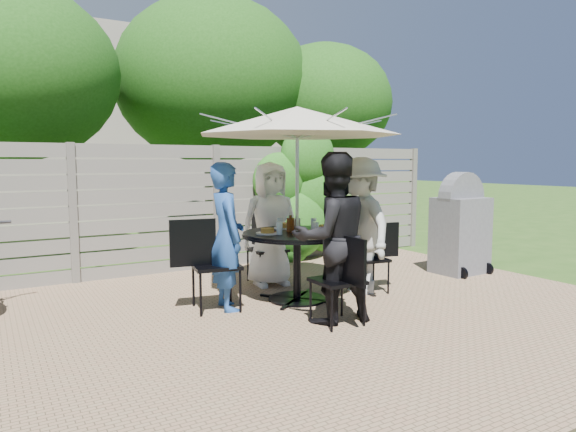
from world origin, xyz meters
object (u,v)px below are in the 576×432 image
person_left (226,237)px  plate_extra (323,232)px  person_right (360,227)px  chair_right (369,272)px  chair_front (338,299)px  plate_back (285,226)px  glass_right (314,224)px  plate_left (267,232)px  bbq_grill (460,228)px  syrup_jug (290,225)px  glass_front (316,228)px  glass_back (280,224)px  patio_table (297,253)px  plate_front (311,234)px  umbrella (297,121)px  glass_left (279,228)px  plate_right (325,228)px  person_front (332,238)px  person_back (270,224)px  chair_back (267,263)px  coffee_cup (297,224)px  chair_left (215,284)px

person_left → plate_extra: (0.96, -0.43, 0.03)m
person_right → chair_right: bearing=89.6°
chair_front → plate_back: 1.44m
chair_front → person_left: bearing=35.0°
chair_right → glass_right: size_ratio=6.14×
plate_left → bbq_grill: bearing=0.3°
syrup_jug → chair_right: bearing=-10.2°
person_left → glass_front: 0.97m
glass_back → patio_table: bearing=-75.4°
person_left → plate_extra: bearing=-106.5°
plate_front → bbq_grill: 2.86m
person_right → plate_left: bearing=-90.0°
person_left → bbq_grill: size_ratio=1.10×
umbrella → glass_left: (-0.27, -0.07, -1.17)m
patio_table → person_right: (0.82, -0.11, 0.27)m
chair_right → plate_right: plate_right is taller
chair_front → plate_right: 1.17m
umbrella → person_left: umbrella is taller
person_front → glass_back: size_ratio=12.11×
glass_back → glass_right: size_ratio=1.00×
person_back → glass_left: 0.97m
person_front → glass_left: bearing=-70.3°
umbrella → person_front: 1.46m
chair_back → plate_right: chair_back is taller
person_back → bbq_grill: bearing=-8.5°
plate_front → plate_extra: 0.19m
plate_left → glass_front: bearing=-36.6°
person_right → plate_extra: (-0.68, -0.21, 0.00)m
plate_extra → coffee_cup: (-0.01, 0.53, 0.04)m
umbrella → plate_back: size_ratio=9.80×
person_left → chair_front: bearing=-139.3°
plate_front → glass_back: bearing=92.2°
plate_right → plate_back: bearing=127.6°
person_left → plate_left: 0.47m
chair_left → bbq_grill: bbq_grill is taller
umbrella → chair_front: (-0.12, -0.96, -1.77)m
chair_left → person_left: (0.14, -0.02, 0.50)m
person_front → syrup_jug: size_ratio=10.60×
chair_left → syrup_jug: (0.91, -0.07, 0.58)m
person_left → plate_extra: 1.05m
person_right → umbrella: bearing=-90.0°
glass_back → glass_front: same height
glass_right → bbq_grill: size_ratio=0.10×
plate_left → coffee_cup: coffee_cup is taller
patio_table → plate_back: size_ratio=5.29×
person_front → plate_extra: size_ratio=7.07×
glass_back → glass_left: same height
glass_front → bbq_grill: bbq_grill is taller
patio_table → person_left: (-0.82, 0.11, 0.24)m
person_left → chair_right: 1.87m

